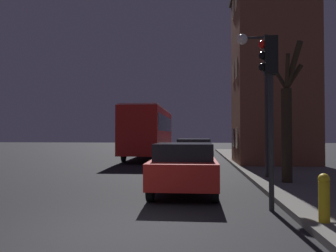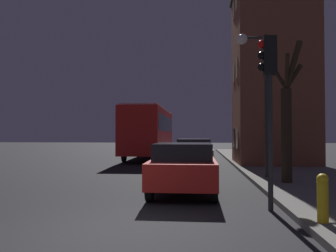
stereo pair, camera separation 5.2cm
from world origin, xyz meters
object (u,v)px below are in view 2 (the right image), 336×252
Objects in this scene: traffic_light at (268,85)px; fire_hydrant at (323,197)px; streetlamp at (257,78)px; car_near_lane at (184,166)px; bare_tree at (287,120)px; bus at (150,129)px; car_mid_lane at (194,153)px.

fire_hydrant is (0.66, -1.49, -2.32)m from traffic_light.
streetlamp is 5.02m from traffic_light.
traffic_light is 1.04× the size of car_near_lane.
fire_hydrant is at bearing -97.94° from bare_tree.
bus is 14.36m from car_near_lane.
car_mid_lane is (0.24, 7.04, 0.01)m from car_near_lane.
streetlamp is 1.19× the size of car_mid_lane.
bus is at bearing 117.45° from streetlamp.
fire_hydrant is at bearing -71.58° from bus.
car_near_lane is (-2.08, 2.03, -2.13)m from traffic_light.
car_near_lane is (-2.69, -2.85, -3.12)m from streetlamp.
car_near_lane is at bearing -156.70° from bare_tree.
traffic_light is at bearing -78.48° from car_mid_lane.
bare_tree is 5.03× the size of fire_hydrant.
car_near_lane is at bearing -91.91° from car_mid_lane.
streetlamp is 5.01m from car_near_lane.
traffic_light is at bearing -44.30° from car_near_lane.
bus reaches higher than fire_hydrant.
traffic_light is at bearing -111.05° from bare_tree.
car_mid_lane is at bearing 101.52° from traffic_light.
bare_tree reaches higher than fire_hydrant.
car_near_lane is 4.47m from fire_hydrant.
bus reaches higher than car_mid_lane.
bus is at bearing 115.62° from car_mid_lane.
streetlamp is at bearing 46.73° from car_near_lane.
car_near_lane is (3.08, -13.96, -1.33)m from bus.
car_mid_lane reaches higher than fire_hydrant.
bare_tree is at bearing -62.41° from bus.
bus is 11.70× the size of fire_hydrant.
traffic_light reaches higher than fire_hydrant.
traffic_light is 2.83m from fire_hydrant.
traffic_light reaches higher than bus.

